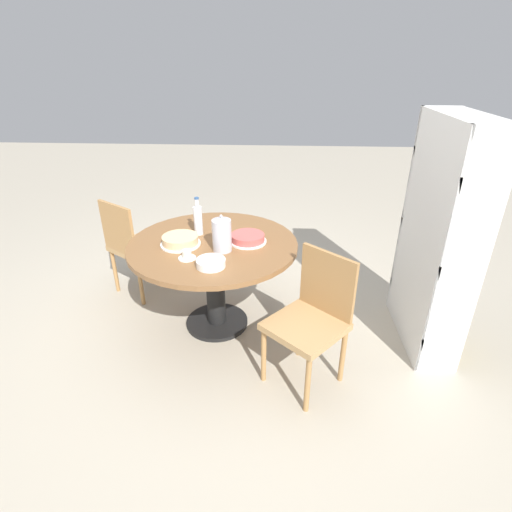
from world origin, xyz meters
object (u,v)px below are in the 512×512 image
object	(u,v)px
bookshelf	(435,241)
cake_second	(248,238)
coffee_pot	(222,234)
water_bottle	(198,219)
chair_b	(134,244)
cup_b	(222,225)
cake_main	(180,241)
cup_a	(187,255)
chair_a	(312,317)

from	to	relation	value
bookshelf	cake_second	world-z (taller)	bookshelf
coffee_pot	water_bottle	size ratio (longest dim) A/B	0.91
chair_b	cup_b	bearing A→B (deg)	-157.54
cake_main	cake_second	world-z (taller)	cake_main
water_bottle	cake_second	distance (m)	0.41
chair_b	cup_a	world-z (taller)	chair_b
cake_main	coffee_pot	bearing A→B (deg)	76.96
chair_b	chair_a	bearing A→B (deg)	179.99
cake_main	cup_b	distance (m)	0.42
coffee_pot	cup_a	size ratio (longest dim) A/B	2.25
cake_second	water_bottle	bearing A→B (deg)	-107.62
chair_a	coffee_pot	bearing A→B (deg)	-172.60
chair_b	cake_second	bearing A→B (deg)	-168.28
chair_a	water_bottle	bearing A→B (deg)	-177.87
coffee_pot	bookshelf	bearing A→B (deg)	92.64
chair_a	cake_main	world-z (taller)	chair_a
chair_b	bookshelf	world-z (taller)	bookshelf
chair_a	cake_second	size ratio (longest dim) A/B	3.21
water_bottle	cup_a	world-z (taller)	water_bottle
chair_b	cake_main	bearing A→B (deg)	171.51
chair_b	cup_a	bearing A→B (deg)	165.82
coffee_pot	cup_a	world-z (taller)	coffee_pot
chair_b	coffee_pot	size ratio (longest dim) A/B	3.31
chair_b	coffee_pot	bearing A→B (deg)	-179.58
cake_second	cup_a	world-z (taller)	cup_a
water_bottle	chair_a	bearing A→B (deg)	50.04
chair_b	cup_a	distance (m)	0.98
chair_a	coffee_pot	distance (m)	0.82
bookshelf	cup_a	size ratio (longest dim) A/B	13.77
water_bottle	cake_main	distance (m)	0.23
chair_a	cup_a	world-z (taller)	chair_a
water_bottle	cup_a	xyz separation A→B (m)	(0.41, -0.00, -0.09)
chair_a	cup_b	world-z (taller)	chair_a
cake_second	cup_a	bearing A→B (deg)	-53.42
water_bottle	chair_b	bearing A→B (deg)	-115.08
chair_a	cup_a	xyz separation A→B (m)	(-0.28, -0.82, 0.27)
bookshelf	cup_a	distance (m)	1.69
chair_b	coffee_pot	xyz separation A→B (m)	(0.56, 0.85, 0.36)
chair_b	cup_b	distance (m)	0.85
cake_second	cup_a	size ratio (longest dim) A/B	2.31
cake_main	cup_a	xyz separation A→B (m)	(0.21, 0.09, -0.01)
water_bottle	cup_b	xyz separation A→B (m)	(-0.13, 0.16, -0.09)
cake_second	cup_b	size ratio (longest dim) A/B	2.31
chair_b	cup_a	xyz separation A→B (m)	(0.70, 0.63, 0.27)
chair_a	coffee_pot	world-z (taller)	coffee_pot
coffee_pot	cup_b	bearing A→B (deg)	-171.72
chair_b	water_bottle	world-z (taller)	water_bottle
water_bottle	cake_second	world-z (taller)	water_bottle
water_bottle	cup_b	distance (m)	0.23
chair_a	cake_second	bearing A→B (deg)	169.91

